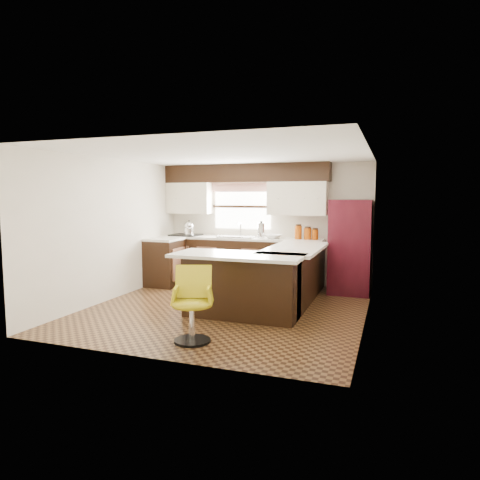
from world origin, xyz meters
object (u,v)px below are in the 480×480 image
at_px(peninsula_return, 241,287).
at_px(bar_chair, 192,305).
at_px(peninsula_long, 292,277).
at_px(refrigerator, 350,247).

relative_size(peninsula_return, bar_chair, 1.80).
bearing_deg(bar_chair, peninsula_long, 52.46).
bearing_deg(refrigerator, bar_chair, -114.70).
bearing_deg(peninsula_long, bar_chair, -108.36).
bearing_deg(peninsula_return, refrigerator, 57.92).
relative_size(peninsula_long, bar_chair, 2.13).
xyz_separation_m(peninsula_long, peninsula_return, (-0.53, -0.97, 0.00)).
height_order(refrigerator, bar_chair, refrigerator).
distance_m(refrigerator, bar_chair, 3.71).
bearing_deg(bar_chair, peninsula_return, 61.38).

